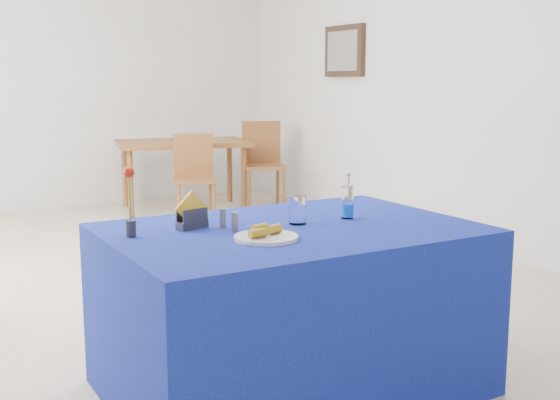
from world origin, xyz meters
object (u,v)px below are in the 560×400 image
object	(u,v)px
blue_table	(291,309)
oak_table	(183,148)
chair_bg_right	(263,158)
water_bottle	(347,203)
chair_bg_left	(194,171)
plate	(266,237)

from	to	relation	value
blue_table	oak_table	size ratio (longest dim) A/B	1.02
oak_table	chair_bg_right	world-z (taller)	chair_bg_right
blue_table	water_bottle	bearing A→B (deg)	7.06
water_bottle	chair_bg_right	bearing A→B (deg)	66.66
oak_table	chair_bg_left	xyz separation A→B (m)	(-0.16, -0.70, -0.17)
plate	blue_table	world-z (taller)	plate
plate	oak_table	bearing A→B (deg)	71.93
blue_table	water_bottle	world-z (taller)	water_bottle
blue_table	oak_table	xyz separation A→B (m)	(1.31, 4.51, 0.30)
chair_bg_right	plate	bearing A→B (deg)	-97.99
water_bottle	oak_table	size ratio (longest dim) A/B	0.14
plate	chair_bg_left	world-z (taller)	chair_bg_left
chair_bg_left	water_bottle	bearing A→B (deg)	-83.07
plate	chair_bg_left	xyz separation A→B (m)	(1.36, 3.97, -0.26)
oak_table	chair_bg_left	size ratio (longest dim) A/B	1.78
water_bottle	chair_bg_left	xyz separation A→B (m)	(0.82, 3.78, -0.32)
plate	chair_bg_left	distance (m)	4.21
water_bottle	chair_bg_left	world-z (taller)	water_bottle
chair_bg_left	oak_table	bearing A→B (deg)	96.13
chair_bg_left	chair_bg_right	world-z (taller)	chair_bg_right
water_bottle	blue_table	bearing A→B (deg)	-172.94
oak_table	chair_bg_right	distance (m)	0.88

